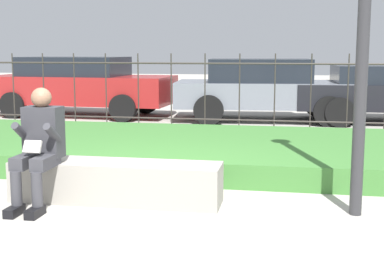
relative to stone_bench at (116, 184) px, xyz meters
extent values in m
plane|color=#A8A399|center=(0.25, 0.00, -0.19)|extent=(60.00, 60.00, 0.00)
cube|color=gray|center=(0.00, 0.00, 0.02)|extent=(2.26, 0.51, 0.43)
cube|color=slate|center=(0.00, 0.00, -0.15)|extent=(2.17, 0.47, 0.08)
cube|color=black|center=(-0.83, -0.66, -0.15)|extent=(0.11, 0.26, 0.09)
cylinder|color=#38383D|center=(-0.83, -0.60, 0.07)|extent=(0.11, 0.11, 0.34)
cube|color=#38383D|center=(-0.83, -0.39, 0.30)|extent=(0.15, 0.42, 0.13)
cube|color=black|center=(-0.61, -0.66, -0.15)|extent=(0.11, 0.26, 0.09)
cylinder|color=#38383D|center=(-0.61, -0.60, 0.07)|extent=(0.11, 0.11, 0.34)
cube|color=#38383D|center=(-0.61, -0.39, 0.30)|extent=(0.15, 0.42, 0.13)
cube|color=#333338|center=(-0.72, -0.18, 0.57)|extent=(0.38, 0.24, 0.54)
sphere|color=#8C664C|center=(-0.72, -0.20, 0.94)|extent=(0.21, 0.21, 0.21)
cylinder|color=#333338|center=(-0.89, -0.34, 0.59)|extent=(0.08, 0.29, 0.24)
cylinder|color=#333338|center=(-0.55, -0.34, 0.59)|extent=(0.08, 0.29, 0.24)
cube|color=beige|center=(-0.72, -0.44, 0.46)|extent=(0.18, 0.09, 0.13)
cube|color=#3D7533|center=(0.25, 2.35, -0.04)|extent=(10.47, 3.29, 0.30)
cylinder|color=#332D28|center=(0.25, 4.61, 0.12)|extent=(8.47, 0.03, 0.03)
cylinder|color=#332D28|center=(0.25, 4.61, 1.18)|extent=(8.47, 0.03, 0.03)
cylinder|color=#332D28|center=(-3.66, 4.61, 0.59)|extent=(0.02, 0.02, 1.55)
cylinder|color=#332D28|center=(-3.01, 4.61, 0.59)|extent=(0.02, 0.02, 1.55)
cylinder|color=#332D28|center=(-2.36, 4.61, 0.59)|extent=(0.02, 0.02, 1.55)
cylinder|color=#332D28|center=(-1.71, 4.61, 0.59)|extent=(0.02, 0.02, 1.55)
cylinder|color=#332D28|center=(-1.06, 4.61, 0.59)|extent=(0.02, 0.02, 1.55)
cylinder|color=#332D28|center=(-0.40, 4.61, 0.59)|extent=(0.02, 0.02, 1.55)
cylinder|color=#332D28|center=(0.25, 4.61, 0.59)|extent=(0.02, 0.02, 1.55)
cylinder|color=#332D28|center=(0.90, 4.61, 0.59)|extent=(0.02, 0.02, 1.55)
cylinder|color=#332D28|center=(1.55, 4.61, 0.59)|extent=(0.02, 0.02, 1.55)
cylinder|color=#332D28|center=(2.20, 4.61, 0.59)|extent=(0.02, 0.02, 1.55)
cylinder|color=#332D28|center=(2.86, 4.61, 0.59)|extent=(0.02, 0.02, 1.55)
cylinder|color=black|center=(2.88, 6.23, 0.13)|extent=(0.64, 0.23, 0.63)
cylinder|color=black|center=(2.79, 8.00, 0.13)|extent=(0.64, 0.23, 0.63)
cube|color=slate|center=(1.31, 7.02, 0.42)|extent=(4.26, 2.11, 0.57)
cube|color=black|center=(1.14, 7.00, 0.97)|extent=(2.39, 1.74, 0.52)
cylinder|color=black|center=(2.65, 6.26, 0.14)|extent=(0.67, 0.26, 0.66)
cylinder|color=black|center=(2.51, 7.99, 0.14)|extent=(0.67, 0.26, 0.66)
cylinder|color=black|center=(0.11, 6.05, 0.14)|extent=(0.67, 0.26, 0.66)
cylinder|color=black|center=(-0.04, 7.77, 0.14)|extent=(0.67, 0.26, 0.66)
cube|color=maroon|center=(-3.23, 7.13, 0.46)|extent=(4.57, 1.94, 0.67)
cube|color=black|center=(-3.41, 7.14, 1.03)|extent=(2.54, 1.63, 0.46)
cylinder|color=black|center=(-1.88, 6.23, 0.12)|extent=(0.64, 0.23, 0.63)
cylinder|color=black|center=(-1.80, 7.90, 0.12)|extent=(0.64, 0.23, 0.63)
cylinder|color=black|center=(-4.66, 6.37, 0.12)|extent=(0.64, 0.23, 0.63)
cylinder|color=black|center=(-4.57, 8.04, 0.12)|extent=(0.64, 0.23, 0.63)
cylinder|color=#2D2D30|center=(2.48, -0.02, 1.63)|extent=(0.12, 0.12, 3.65)
camera|label=1|loc=(1.79, -5.35, 1.43)|focal=50.00mm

